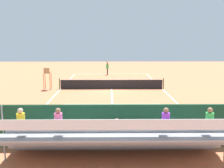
{
  "coord_description": "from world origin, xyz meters",
  "views": [
    {
      "loc": [
        0.24,
        25.79,
        5.01
      ],
      "look_at": [
        0.0,
        4.0,
        1.2
      ],
      "focal_mm": 42.88,
      "sensor_mm": 36.0,
      "label": 1
    }
  ],
  "objects_px": {
    "equipment_bag": "(133,138)",
    "courtside_bench": "(175,129)",
    "tennis_racket": "(102,75)",
    "tennis_ball_far": "(98,78)",
    "bleacher_stand": "(116,138)",
    "tennis_ball_near": "(113,75)",
    "tennis_net": "(112,84)",
    "umpire_chair": "(47,76)",
    "tennis_player": "(107,67)"
  },
  "relations": [
    {
      "from": "equipment_bag",
      "to": "courtside_bench",
      "type": "bearing_deg",
      "value": -176.46
    },
    {
      "from": "tennis_racket",
      "to": "tennis_ball_far",
      "type": "height_order",
      "value": "tennis_ball_far"
    },
    {
      "from": "bleacher_stand",
      "to": "tennis_ball_near",
      "type": "distance_m",
      "value": 24.67
    },
    {
      "from": "courtside_bench",
      "to": "tennis_ball_far",
      "type": "distance_m",
      "value": 20.79
    },
    {
      "from": "tennis_net",
      "to": "umpire_chair",
      "type": "height_order",
      "value": "umpire_chair"
    },
    {
      "from": "equipment_bag",
      "to": "tennis_player",
      "type": "relative_size",
      "value": 0.47
    },
    {
      "from": "tennis_net",
      "to": "tennis_player",
      "type": "bearing_deg",
      "value": -87.33
    },
    {
      "from": "bleacher_stand",
      "to": "courtside_bench",
      "type": "xyz_separation_m",
      "value": [
        -2.96,
        -2.13,
        -0.4
      ]
    },
    {
      "from": "tennis_net",
      "to": "tennis_racket",
      "type": "height_order",
      "value": "tennis_net"
    },
    {
      "from": "bleacher_stand",
      "to": "tennis_racket",
      "type": "xyz_separation_m",
      "value": [
        1.19,
        -25.48,
        -0.94
      ]
    },
    {
      "from": "tennis_player",
      "to": "equipment_bag",
      "type": "bearing_deg",
      "value": 93.39
    },
    {
      "from": "tennis_net",
      "to": "equipment_bag",
      "type": "bearing_deg",
      "value": 93.92
    },
    {
      "from": "courtside_bench",
      "to": "tennis_player",
      "type": "bearing_deg",
      "value": -81.55
    },
    {
      "from": "umpire_chair",
      "to": "equipment_bag",
      "type": "relative_size",
      "value": 2.38
    },
    {
      "from": "umpire_chair",
      "to": "courtside_bench",
      "type": "distance_m",
      "value": 15.93
    },
    {
      "from": "tennis_racket",
      "to": "tennis_ball_near",
      "type": "xyz_separation_m",
      "value": [
        -1.48,
        0.82,
        0.02
      ]
    },
    {
      "from": "tennis_ball_far",
      "to": "tennis_ball_near",
      "type": "bearing_deg",
      "value": -130.83
    },
    {
      "from": "tennis_net",
      "to": "equipment_bag",
      "type": "height_order",
      "value": "tennis_net"
    },
    {
      "from": "tennis_racket",
      "to": "tennis_player",
      "type": "bearing_deg",
      "value": 176.25
    },
    {
      "from": "bleacher_stand",
      "to": "equipment_bag",
      "type": "distance_m",
      "value": 2.32
    },
    {
      "from": "tennis_ball_far",
      "to": "tennis_player",
      "type": "bearing_deg",
      "value": -111.07
    },
    {
      "from": "courtside_bench",
      "to": "tennis_racket",
      "type": "relative_size",
      "value": 3.37
    },
    {
      "from": "bleacher_stand",
      "to": "tennis_racket",
      "type": "bearing_deg",
      "value": -87.32
    },
    {
      "from": "umpire_chair",
      "to": "tennis_player",
      "type": "bearing_deg",
      "value": -119.06
    },
    {
      "from": "tennis_net",
      "to": "courtside_bench",
      "type": "height_order",
      "value": "tennis_net"
    },
    {
      "from": "tennis_player",
      "to": "tennis_racket",
      "type": "bearing_deg",
      "value": -3.75
    },
    {
      "from": "tennis_net",
      "to": "equipment_bag",
      "type": "xyz_separation_m",
      "value": [
        -0.92,
        13.4,
        -0.32
      ]
    },
    {
      "from": "equipment_bag",
      "to": "tennis_racket",
      "type": "bearing_deg",
      "value": -84.94
    },
    {
      "from": "tennis_net",
      "to": "umpire_chair",
      "type": "relative_size",
      "value": 4.81
    },
    {
      "from": "courtside_bench",
      "to": "tennis_ball_far",
      "type": "bearing_deg",
      "value": -77.12
    },
    {
      "from": "tennis_net",
      "to": "tennis_ball_near",
      "type": "xyz_separation_m",
      "value": [
        -0.32,
        -9.26,
        -0.47
      ]
    },
    {
      "from": "courtside_bench",
      "to": "tennis_ball_near",
      "type": "xyz_separation_m",
      "value": [
        2.68,
        -22.53,
        -0.53
      ]
    },
    {
      "from": "tennis_player",
      "to": "tennis_ball_near",
      "type": "xyz_separation_m",
      "value": [
        -0.79,
        0.77,
        -0.98
      ]
    },
    {
      "from": "umpire_chair",
      "to": "tennis_ball_far",
      "type": "height_order",
      "value": "umpire_chair"
    },
    {
      "from": "tennis_player",
      "to": "tennis_racket",
      "type": "xyz_separation_m",
      "value": [
        0.69,
        -0.05,
        -1.0
      ]
    },
    {
      "from": "bleacher_stand",
      "to": "courtside_bench",
      "type": "bearing_deg",
      "value": -144.33
    },
    {
      "from": "equipment_bag",
      "to": "tennis_ball_near",
      "type": "bearing_deg",
      "value": -88.48
    },
    {
      "from": "tennis_ball_near",
      "to": "tennis_player",
      "type": "bearing_deg",
      "value": -44.54
    },
    {
      "from": "bleacher_stand",
      "to": "tennis_ball_far",
      "type": "height_order",
      "value": "bleacher_stand"
    },
    {
      "from": "umpire_chair",
      "to": "tennis_player",
      "type": "height_order",
      "value": "umpire_chair"
    },
    {
      "from": "tennis_net",
      "to": "equipment_bag",
      "type": "relative_size",
      "value": 11.44
    },
    {
      "from": "bleacher_stand",
      "to": "tennis_net",
      "type": "bearing_deg",
      "value": -89.88
    },
    {
      "from": "tennis_player",
      "to": "tennis_ball_far",
      "type": "xyz_separation_m",
      "value": [
        1.17,
        3.04,
        -0.98
      ]
    },
    {
      "from": "tennis_net",
      "to": "tennis_racket",
      "type": "relative_size",
      "value": 19.28
    },
    {
      "from": "umpire_chair",
      "to": "tennis_racket",
      "type": "height_order",
      "value": "umpire_chair"
    },
    {
      "from": "umpire_chair",
      "to": "tennis_ball_near",
      "type": "xyz_separation_m",
      "value": [
        -6.52,
        -9.54,
        -1.28
      ]
    },
    {
      "from": "tennis_ball_near",
      "to": "tennis_ball_far",
      "type": "height_order",
      "value": "same"
    },
    {
      "from": "tennis_net",
      "to": "tennis_racket",
      "type": "distance_m",
      "value": 10.16
    },
    {
      "from": "tennis_ball_far",
      "to": "tennis_racket",
      "type": "bearing_deg",
      "value": -98.83
    },
    {
      "from": "equipment_bag",
      "to": "tennis_ball_far",
      "type": "relative_size",
      "value": 13.64
    }
  ]
}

